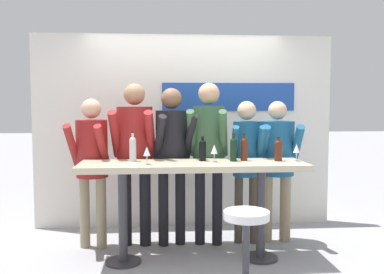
% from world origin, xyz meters
% --- Properties ---
extents(ground_plane, '(40.00, 40.00, 0.00)m').
position_xyz_m(ground_plane, '(0.00, 0.00, 0.00)').
color(ground_plane, '#9E9EA3').
extents(back_wall, '(3.87, 0.12, 2.49)m').
position_xyz_m(back_wall, '(0.01, 1.33, 1.25)').
color(back_wall, silver).
rests_on(back_wall, ground_plane).
extents(tasting_table, '(2.27, 0.62, 1.01)m').
position_xyz_m(tasting_table, '(0.00, 0.00, 0.86)').
color(tasting_table, beige).
rests_on(tasting_table, ground_plane).
extents(bar_stool, '(0.41, 0.41, 0.69)m').
position_xyz_m(bar_stool, '(0.40, -0.73, 0.46)').
color(bar_stool, '#333338').
rests_on(bar_stool, ground_plane).
extents(person_far_left, '(0.47, 0.57, 1.66)m').
position_xyz_m(person_far_left, '(-1.07, 0.49, 1.03)').
color(person_far_left, gray).
rests_on(person_far_left, ground_plane).
extents(person_left, '(0.51, 0.61, 1.82)m').
position_xyz_m(person_left, '(-0.60, 0.53, 1.13)').
color(person_left, black).
rests_on(person_left, ground_plane).
extents(person_center_left, '(0.49, 0.60, 1.78)m').
position_xyz_m(person_center_left, '(-0.19, 0.51, 1.11)').
color(person_center_left, black).
rests_on(person_center_left, ground_plane).
extents(person_center, '(0.50, 0.62, 1.83)m').
position_xyz_m(person_center, '(0.22, 0.50, 1.15)').
color(person_center, black).
rests_on(person_center, ground_plane).
extents(person_center_right, '(0.39, 0.51, 1.63)m').
position_xyz_m(person_center_right, '(0.65, 0.51, 1.03)').
color(person_center_right, '#473D33').
rests_on(person_center_right, ground_plane).
extents(person_right, '(0.48, 0.56, 1.63)m').
position_xyz_m(person_right, '(1.02, 0.55, 1.00)').
color(person_right, gray).
rests_on(person_right, ground_plane).
extents(wine_bottle_0, '(0.07, 0.07, 0.29)m').
position_xyz_m(wine_bottle_0, '(0.42, 0.06, 1.15)').
color(wine_bottle_0, black).
rests_on(wine_bottle_0, tasting_table).
extents(wine_bottle_1, '(0.07, 0.07, 0.31)m').
position_xyz_m(wine_bottle_1, '(-0.60, 0.14, 1.15)').
color(wine_bottle_1, '#B7BCC1').
rests_on(wine_bottle_1, tasting_table).
extents(wine_bottle_2, '(0.07, 0.07, 0.29)m').
position_xyz_m(wine_bottle_2, '(0.54, 0.10, 1.14)').
color(wine_bottle_2, '#4C1E0F').
rests_on(wine_bottle_2, tasting_table).
extents(wine_bottle_3, '(0.07, 0.07, 0.26)m').
position_xyz_m(wine_bottle_3, '(0.11, 0.11, 1.13)').
color(wine_bottle_3, black).
rests_on(wine_bottle_3, tasting_table).
extents(wine_bottle_4, '(0.08, 0.08, 0.25)m').
position_xyz_m(wine_bottle_4, '(0.89, 0.05, 1.13)').
color(wine_bottle_4, '#4C1E0F').
rests_on(wine_bottle_4, tasting_table).
extents(wine_glass_0, '(0.07, 0.07, 0.18)m').
position_xyz_m(wine_glass_0, '(-0.45, -0.12, 1.14)').
color(wine_glass_0, silver).
rests_on(wine_glass_0, tasting_table).
extents(wine_glass_1, '(0.07, 0.07, 0.18)m').
position_xyz_m(wine_glass_1, '(1.07, 0.02, 1.14)').
color(wine_glass_1, silver).
rests_on(wine_glass_1, tasting_table).
extents(wine_glass_2, '(0.07, 0.07, 0.18)m').
position_xyz_m(wine_glass_2, '(0.22, 0.02, 1.14)').
color(wine_glass_2, silver).
rests_on(wine_glass_2, tasting_table).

